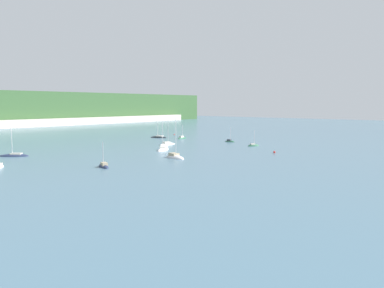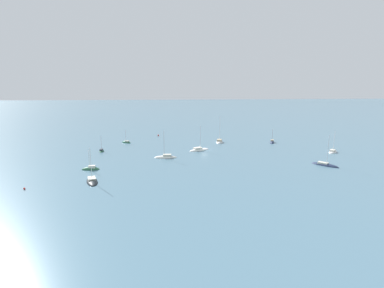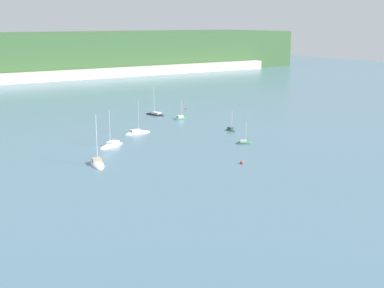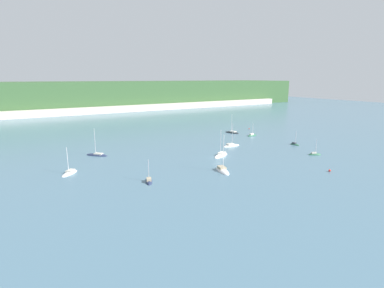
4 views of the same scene
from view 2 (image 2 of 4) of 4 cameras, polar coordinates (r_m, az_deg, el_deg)
The scene contains 13 objects.
ground_plane at distance 117.79m, azimuth 2.39°, elevation -1.11°, with size 600.00×600.00×0.00m, color slate.
sailboat_0 at distance 85.87m, azimuth -18.50°, elevation -6.79°, with size 5.22×8.45×10.26m.
sailboat_1 at distance 126.04m, azimuth 25.24°, elevation -1.35°, with size 6.47×6.80×8.59m.
sailboat_2 at distance 106.17m, azimuth -5.05°, elevation -2.57°, with size 8.05×2.34×10.66m.
sailboat_3 at distance 116.77m, azimuth 1.36°, elevation -1.16°, with size 8.98×6.34×10.43m.
sailboat_4 at distance 97.22m, azimuth -18.72°, elevation -4.58°, with size 5.38×1.87×7.03m.
sailboat_5 at distance 105.65m, azimuth 23.98°, elevation -3.70°, with size 7.63×7.88×10.69m.
sailboat_6 at distance 120.38m, azimuth -16.84°, elevation -1.28°, with size 1.69×4.56×6.42m.
sailboat_7 at distance 133.83m, azimuth -12.37°, elevation 0.28°, with size 4.64×3.61×6.49m.
sailboat_8 at distance 132.56m, azimuth 5.25°, elevation 0.41°, with size 4.80×8.65×12.29m.
sailboat_9 at distance 135.65m, azimuth 15.00°, elevation 0.31°, with size 3.67×5.96×6.99m.
mooring_buoy_0 at distance 86.96m, azimuth -29.31°, elevation -7.41°, with size 0.52×0.52×0.52m.
mooring_buoy_1 at distance 147.55m, azimuth -6.45°, elevation 1.68°, with size 0.70×0.70×0.70m.
Camera 2 is at (13.14, 113.86, 27.13)m, focal length 28.00 mm.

